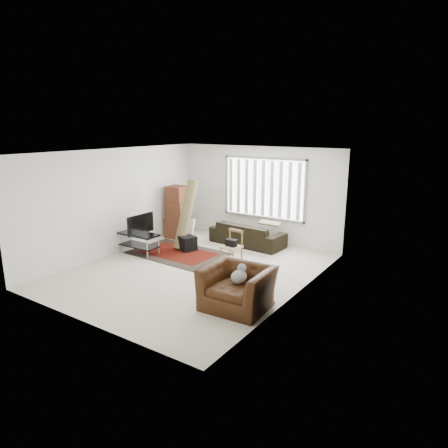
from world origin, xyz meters
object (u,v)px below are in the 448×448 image
(moving_boxes, at_px, (178,214))
(side_chair, at_px, (232,245))
(sofa, at_px, (247,231))
(tv_stand, at_px, (139,239))
(armchair, at_px, (237,285))

(moving_boxes, xyz_separation_m, side_chair, (2.55, -1.02, -0.27))
(sofa, bearing_deg, tv_stand, 53.61)
(sofa, xyz_separation_m, armchair, (1.86, -3.53, 0.04))
(sofa, relative_size, armchair, 1.69)
(armchair, bearing_deg, tv_stand, 158.36)
(sofa, bearing_deg, armchair, 122.11)
(moving_boxes, distance_m, armchair, 5.00)
(sofa, distance_m, side_chair, 1.57)
(tv_stand, distance_m, sofa, 2.97)
(moving_boxes, xyz_separation_m, sofa, (2.10, 0.49, -0.31))
(tv_stand, height_order, side_chair, side_chair)
(moving_boxes, relative_size, sofa, 0.73)
(side_chair, xyz_separation_m, armchair, (1.41, -2.02, 0.01))
(tv_stand, bearing_deg, side_chair, 17.26)
(armchair, bearing_deg, sofa, 114.77)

